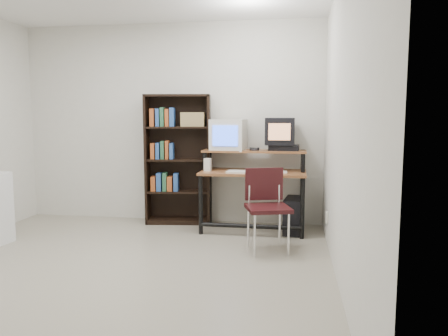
# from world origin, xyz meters

# --- Properties ---
(floor) EXTENTS (4.00, 4.00, 0.01)m
(floor) POSITION_xyz_m (0.00, 0.00, -0.01)
(floor) COLOR #9F9884
(floor) RESTS_ON ground
(back_wall) EXTENTS (4.00, 0.01, 2.60)m
(back_wall) POSITION_xyz_m (0.00, 2.00, 1.30)
(back_wall) COLOR beige
(back_wall) RESTS_ON floor
(right_wall) EXTENTS (0.01, 4.00, 2.60)m
(right_wall) POSITION_xyz_m (2.00, 0.00, 1.30)
(right_wall) COLOR beige
(right_wall) RESTS_ON floor
(computer_desk) EXTENTS (1.27, 0.64, 0.98)m
(computer_desk) POSITION_xyz_m (1.14, 1.62, 0.70)
(computer_desk) COLOR brown
(computer_desk) RESTS_ON floor
(crt_monitor) EXTENTS (0.43, 0.44, 0.39)m
(crt_monitor) POSITION_xyz_m (0.81, 1.75, 1.16)
(crt_monitor) COLOR beige
(crt_monitor) RESTS_ON computer_desk
(vcr) EXTENTS (0.37, 0.28, 0.08)m
(vcr) POSITION_xyz_m (1.50, 1.73, 1.01)
(vcr) COLOR black
(vcr) RESTS_ON computer_desk
(crt_tv) EXTENTS (0.35, 0.36, 0.33)m
(crt_tv) POSITION_xyz_m (1.45, 1.75, 1.21)
(crt_tv) COLOR black
(crt_tv) RESTS_ON vcr
(cd_spindle) EXTENTS (0.14, 0.14, 0.05)m
(cd_spindle) POSITION_xyz_m (1.15, 1.65, 0.99)
(cd_spindle) COLOR #26262B
(cd_spindle) RESTS_ON computer_desk
(keyboard) EXTENTS (0.48, 0.23, 0.03)m
(keyboard) POSITION_xyz_m (1.08, 1.44, 0.74)
(keyboard) COLOR beige
(keyboard) RESTS_ON computer_desk
(mousepad) EXTENTS (0.25, 0.22, 0.01)m
(mousepad) POSITION_xyz_m (1.48, 1.49, 0.72)
(mousepad) COLOR black
(mousepad) RESTS_ON computer_desk
(mouse) EXTENTS (0.10, 0.06, 0.03)m
(mouse) POSITION_xyz_m (1.50, 1.48, 0.74)
(mouse) COLOR white
(mouse) RESTS_ON mousepad
(desk_speaker) EXTENTS (0.08, 0.08, 0.17)m
(desk_speaker) POSITION_xyz_m (0.59, 1.53, 0.80)
(desk_speaker) COLOR beige
(desk_speaker) RESTS_ON computer_desk
(pc_tower) EXTENTS (0.25, 0.47, 0.42)m
(pc_tower) POSITION_xyz_m (1.63, 1.59, 0.21)
(pc_tower) COLOR black
(pc_tower) RESTS_ON floor
(school_chair) EXTENTS (0.53, 0.53, 0.85)m
(school_chair) POSITION_xyz_m (1.35, 0.85, 0.53)
(school_chair) COLOR black
(school_chair) RESTS_ON floor
(bookshelf) EXTENTS (0.86, 0.38, 1.67)m
(bookshelf) POSITION_xyz_m (0.13, 1.85, 0.86)
(bookshelf) COLOR black
(bookshelf) RESTS_ON floor
(wall_outlet) EXTENTS (0.02, 0.08, 0.12)m
(wall_outlet) POSITION_xyz_m (1.99, 1.15, 0.30)
(wall_outlet) COLOR beige
(wall_outlet) RESTS_ON right_wall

